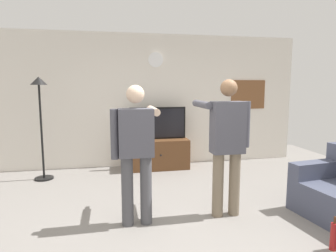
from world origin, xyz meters
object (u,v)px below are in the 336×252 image
framed_picture (248,94)px  person_standing_nearer_couch (227,140)px  floor_lamp (40,107)px  person_standing_nearer_lamp (136,147)px  wall_clock (156,60)px  beverage_bottle (334,236)px  tv_stand (158,154)px  television (158,123)px

framed_picture → person_standing_nearer_couch: size_ratio=0.45×
floor_lamp → person_standing_nearer_lamp: size_ratio=1.09×
wall_clock → person_standing_nearer_couch: bearing=-79.6°
person_standing_nearer_lamp → person_standing_nearer_couch: size_ratio=0.96×
floor_lamp → beverage_bottle: size_ratio=5.11×
wall_clock → person_standing_nearer_lamp: wall_clock is taller
tv_stand → wall_clock: (0.00, 0.29, 1.88)m
wall_clock → floor_lamp: size_ratio=0.17×
floor_lamp → framed_picture: bearing=8.2°
framed_picture → beverage_bottle: 3.95m
person_standing_nearer_lamp → beverage_bottle: person_standing_nearer_lamp is taller
person_standing_nearer_lamp → wall_clock: bearing=76.0°
wall_clock → person_standing_nearer_couch: (0.48, -2.62, -1.20)m
wall_clock → person_standing_nearer_couch: size_ratio=0.17×
tv_stand → framed_picture: (2.05, 0.30, 1.17)m
person_standing_nearer_lamp → tv_stand: bearing=74.4°
tv_stand → television: television is taller
person_standing_nearer_lamp → television: bearing=74.7°
wall_clock → floor_lamp: wall_clock is taller
beverage_bottle → person_standing_nearer_couch: bearing=126.9°
television → floor_lamp: (-2.13, -0.36, 0.38)m
television → framed_picture: (2.05, 0.25, 0.55)m
television → floor_lamp: size_ratio=0.62×
floor_lamp → beverage_bottle: (3.36, -3.03, -1.15)m
tv_stand → person_standing_nearer_lamp: bearing=-105.6°
person_standing_nearer_couch → person_standing_nearer_lamp: bearing=-178.8°
floor_lamp → beverage_bottle: floor_lamp is taller
tv_stand → framed_picture: bearing=8.2°
person_standing_nearer_couch → beverage_bottle: person_standing_nearer_couch is taller
television → floor_lamp: 2.19m
person_standing_nearer_lamp → person_standing_nearer_couch: (1.14, 0.02, 0.04)m
television → person_standing_nearer_lamp: bearing=-105.3°
beverage_bottle → television: bearing=110.1°
wall_clock → beverage_bottle: size_ratio=0.85×
wall_clock → person_standing_nearer_lamp: 2.99m
wall_clock → person_standing_nearer_lamp: size_ratio=0.18×
person_standing_nearer_couch → beverage_bottle: bearing=-53.1°
television → framed_picture: size_ratio=1.43×
framed_picture → floor_lamp: floor_lamp is taller
framed_picture → beverage_bottle: (-0.81, -3.63, -1.32)m
tv_stand → wall_clock: 1.91m
tv_stand → beverage_bottle: (1.24, -3.34, -0.15)m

